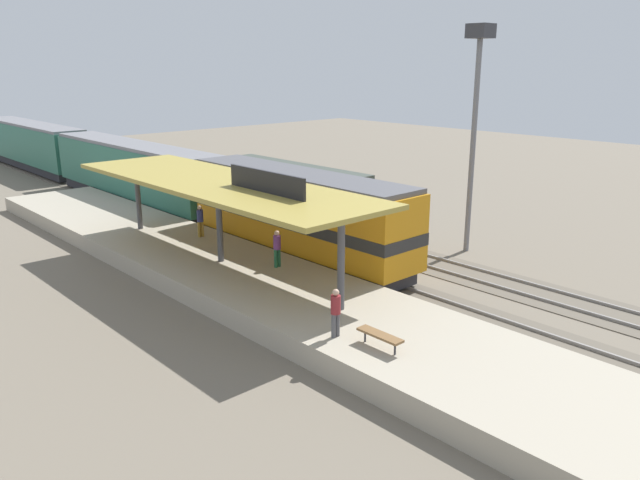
{
  "coord_description": "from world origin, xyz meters",
  "views": [
    {
      "loc": [
        -19.87,
        -23.46,
        9.81
      ],
      "look_at": [
        -1.38,
        -3.35,
        2.0
      ],
      "focal_mm": 34.77,
      "sensor_mm": 36.0,
      "label": 1
    }
  ],
  "objects_px": {
    "person_waiting": "(336,310)",
    "person_boarding": "(200,219)",
    "passenger_carriage_front": "(134,172)",
    "locomotive": "(297,214)",
    "person_walking": "(277,247)",
    "light_mast": "(477,92)",
    "passenger_carriage_rear": "(33,145)",
    "freight_car": "(290,193)",
    "platform_bench": "(380,335)"
  },
  "relations": [
    {
      "from": "freight_car",
      "to": "person_waiting",
      "type": "xyz_separation_m",
      "value": [
        -11.05,
        -15.53,
        -0.12
      ]
    },
    {
      "from": "passenger_carriage_front",
      "to": "person_boarding",
      "type": "height_order",
      "value": "passenger_carriage_front"
    },
    {
      "from": "locomotive",
      "to": "passenger_carriage_rear",
      "type": "xyz_separation_m",
      "value": [
        0.0,
        38.8,
        -0.1
      ]
    },
    {
      "from": "platform_bench",
      "to": "passenger_carriage_front",
      "type": "xyz_separation_m",
      "value": [
        6.0,
        29.09,
        0.97
      ]
    },
    {
      "from": "person_walking",
      "to": "person_boarding",
      "type": "xyz_separation_m",
      "value": [
        0.18,
        6.72,
        0.0
      ]
    },
    {
      "from": "person_waiting",
      "to": "passenger_carriage_rear",
      "type": "bearing_deg",
      "value": 82.39
    },
    {
      "from": "platform_bench",
      "to": "person_waiting",
      "type": "relative_size",
      "value": 0.99
    },
    {
      "from": "person_waiting",
      "to": "person_boarding",
      "type": "xyz_separation_m",
      "value": [
        3.42,
        13.88,
        0.0
      ]
    },
    {
      "from": "passenger_carriage_rear",
      "to": "light_mast",
      "type": "height_order",
      "value": "light_mast"
    },
    {
      "from": "person_walking",
      "to": "person_boarding",
      "type": "bearing_deg",
      "value": 88.43
    },
    {
      "from": "passenger_carriage_rear",
      "to": "person_boarding",
      "type": "xyz_separation_m",
      "value": [
        -3.02,
        -34.41,
        -0.46
      ]
    },
    {
      "from": "platform_bench",
      "to": "passenger_carriage_rear",
      "type": "distance_m",
      "value": 50.26
    },
    {
      "from": "passenger_carriage_rear",
      "to": "freight_car",
      "type": "bearing_deg",
      "value": -82.01
    },
    {
      "from": "person_waiting",
      "to": "person_walking",
      "type": "relative_size",
      "value": 1.0
    },
    {
      "from": "locomotive",
      "to": "person_boarding",
      "type": "distance_m",
      "value": 5.36
    },
    {
      "from": "freight_car",
      "to": "person_waiting",
      "type": "bearing_deg",
      "value": -125.43
    },
    {
      "from": "platform_bench",
      "to": "freight_car",
      "type": "bearing_deg",
      "value": 58.26
    },
    {
      "from": "platform_bench",
      "to": "passenger_carriage_rear",
      "type": "height_order",
      "value": "passenger_carriage_rear"
    },
    {
      "from": "light_mast",
      "to": "person_boarding",
      "type": "xyz_separation_m",
      "value": [
        -10.82,
        9.35,
        -6.54
      ]
    },
    {
      "from": "locomotive",
      "to": "light_mast",
      "type": "relative_size",
      "value": 1.23
    },
    {
      "from": "passenger_carriage_front",
      "to": "person_walking",
      "type": "bearing_deg",
      "value": -98.97
    },
    {
      "from": "passenger_carriage_rear",
      "to": "light_mast",
      "type": "xyz_separation_m",
      "value": [
        7.8,
        -43.76,
        6.08
      ]
    },
    {
      "from": "freight_car",
      "to": "person_boarding",
      "type": "height_order",
      "value": "freight_car"
    },
    {
      "from": "passenger_carriage_rear",
      "to": "person_walking",
      "type": "distance_m",
      "value": 41.26
    },
    {
      "from": "passenger_carriage_rear",
      "to": "person_walking",
      "type": "relative_size",
      "value": 11.7
    },
    {
      "from": "passenger_carriage_front",
      "to": "freight_car",
      "type": "relative_size",
      "value": 1.67
    },
    {
      "from": "passenger_carriage_front",
      "to": "person_walking",
      "type": "xyz_separation_m",
      "value": [
        -3.21,
        -20.33,
        -0.46
      ]
    },
    {
      "from": "person_waiting",
      "to": "person_boarding",
      "type": "distance_m",
      "value": 14.29
    },
    {
      "from": "light_mast",
      "to": "person_boarding",
      "type": "distance_m",
      "value": 15.73
    },
    {
      "from": "platform_bench",
      "to": "passenger_carriage_rear",
      "type": "xyz_separation_m",
      "value": [
        6.0,
        49.89,
        0.97
      ]
    },
    {
      "from": "passenger_carriage_rear",
      "to": "freight_car",
      "type": "relative_size",
      "value": 1.67
    },
    {
      "from": "locomotive",
      "to": "passenger_carriage_rear",
      "type": "bearing_deg",
      "value": 90.0
    },
    {
      "from": "passenger_carriage_rear",
      "to": "person_boarding",
      "type": "relative_size",
      "value": 11.7
    },
    {
      "from": "locomotive",
      "to": "person_walking",
      "type": "distance_m",
      "value": 4.01
    },
    {
      "from": "light_mast",
      "to": "platform_bench",
      "type": "bearing_deg",
      "value": -156.05
    },
    {
      "from": "passenger_carriage_rear",
      "to": "person_waiting",
      "type": "bearing_deg",
      "value": -97.61
    },
    {
      "from": "locomotive",
      "to": "platform_bench",
      "type": "bearing_deg",
      "value": -118.42
    },
    {
      "from": "locomotive",
      "to": "light_mast",
      "type": "xyz_separation_m",
      "value": [
        7.8,
        -4.96,
        5.99
      ]
    },
    {
      "from": "locomotive",
      "to": "person_walking",
      "type": "relative_size",
      "value": 8.44
    },
    {
      "from": "passenger_carriage_rear",
      "to": "person_walking",
      "type": "bearing_deg",
      "value": -94.46
    },
    {
      "from": "locomotive",
      "to": "passenger_carriage_front",
      "type": "bearing_deg",
      "value": 90.0
    },
    {
      "from": "light_mast",
      "to": "person_waiting",
      "type": "bearing_deg",
      "value": -162.38
    },
    {
      "from": "person_boarding",
      "to": "light_mast",
      "type": "bearing_deg",
      "value": -40.83
    },
    {
      "from": "passenger_carriage_front",
      "to": "freight_car",
      "type": "height_order",
      "value": "passenger_carriage_front"
    },
    {
      "from": "light_mast",
      "to": "person_walking",
      "type": "relative_size",
      "value": 6.84
    },
    {
      "from": "passenger_carriage_front",
      "to": "person_boarding",
      "type": "xyz_separation_m",
      "value": [
        -3.02,
        -13.61,
        -0.46
      ]
    },
    {
      "from": "platform_bench",
      "to": "person_boarding",
      "type": "relative_size",
      "value": 0.99
    },
    {
      "from": "person_walking",
      "to": "platform_bench",
      "type": "bearing_deg",
      "value": -107.68
    },
    {
      "from": "passenger_carriage_front",
      "to": "light_mast",
      "type": "height_order",
      "value": "light_mast"
    },
    {
      "from": "platform_bench",
      "to": "person_walking",
      "type": "bearing_deg",
      "value": 72.32
    }
  ]
}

